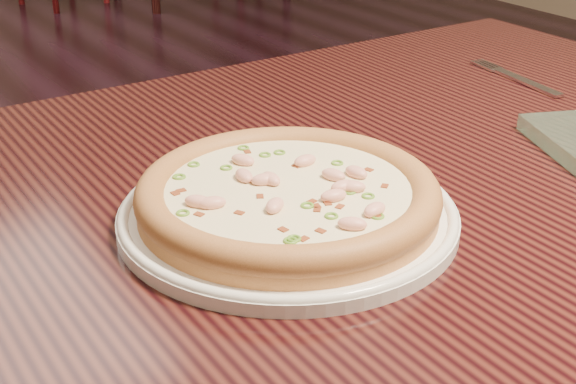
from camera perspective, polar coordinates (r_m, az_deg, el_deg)
hero_table at (r=0.87m, az=4.86°, el=-4.56°), size 1.20×0.80×0.75m
plate at (r=0.72m, az=-0.00°, el=-1.52°), size 0.31×0.31×0.02m
pizza at (r=0.71m, az=0.01°, el=-0.21°), size 0.27×0.27×0.03m
fork at (r=1.15m, az=16.06°, el=7.76°), size 0.04×0.18×0.00m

